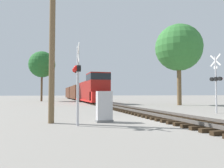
# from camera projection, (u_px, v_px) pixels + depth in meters

# --- Properties ---
(ground_plane) EXTENTS (400.00, 400.00, 0.00)m
(ground_plane) POSITION_uv_depth(u_px,v_px,m) (174.00, 120.00, 12.29)
(ground_plane) COLOR gray
(rail_track_bed) EXTENTS (2.60, 160.00, 0.31)m
(rail_track_bed) POSITION_uv_depth(u_px,v_px,m) (174.00, 117.00, 12.29)
(rail_track_bed) COLOR black
(rail_track_bed) RESTS_ON ground
(freight_train) EXTENTS (2.88, 50.46, 4.51)m
(freight_train) POSITION_uv_depth(u_px,v_px,m) (79.00, 92.00, 52.08)
(freight_train) COLOR maroon
(freight_train) RESTS_ON ground
(crossing_signal_near) EXTENTS (0.34, 1.00, 3.78)m
(crossing_signal_near) POSITION_uv_depth(u_px,v_px,m) (77.00, 75.00, 10.03)
(crossing_signal_near) COLOR #B7B7BC
(crossing_signal_near) RESTS_ON ground
(crossing_signal_far) EXTENTS (0.47, 1.02, 4.49)m
(crossing_signal_far) POSITION_uv_depth(u_px,v_px,m) (216.00, 80.00, 16.56)
(crossing_signal_far) COLOR #B7B7BC
(crossing_signal_far) RESTS_ON ground
(relay_cabinet) EXTENTS (0.87, 0.54, 1.61)m
(relay_cabinet) POSITION_uv_depth(u_px,v_px,m) (104.00, 107.00, 11.37)
(relay_cabinet) COLOR slate
(relay_cabinet) RESTS_ON ground
(utility_pole) EXTENTS (1.80, 0.29, 8.42)m
(utility_pole) POSITION_uv_depth(u_px,v_px,m) (52.00, 37.00, 11.08)
(utility_pole) COLOR brown
(utility_pole) RESTS_ON ground
(tree_far_right) EXTENTS (6.16, 6.16, 10.69)m
(tree_far_right) POSITION_uv_depth(u_px,v_px,m) (179.00, 48.00, 28.85)
(tree_far_right) COLOR brown
(tree_far_right) RESTS_ON ground
(tree_mid_background) EXTENTS (5.31, 5.31, 10.15)m
(tree_mid_background) POSITION_uv_depth(u_px,v_px,m) (42.00, 64.00, 44.36)
(tree_mid_background) COLOR brown
(tree_mid_background) RESTS_ON ground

